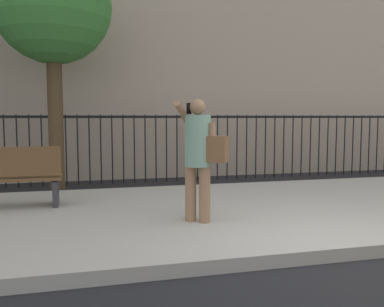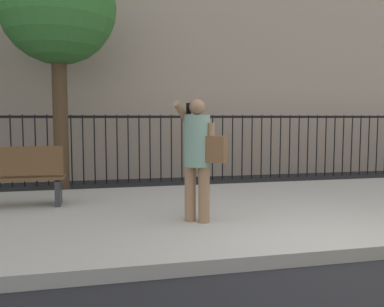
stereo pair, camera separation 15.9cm
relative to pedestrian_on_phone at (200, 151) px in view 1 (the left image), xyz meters
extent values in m
plane|color=black|center=(1.30, -1.46, -1.09)|extent=(60.00, 60.00, 0.00)
cube|color=#B2ADA3|center=(1.30, 0.74, -1.02)|extent=(28.00, 4.40, 0.15)
cube|color=black|center=(1.30, 4.44, 0.46)|extent=(12.00, 0.04, 0.06)
cylinder|color=black|center=(-3.16, 4.44, -0.29)|extent=(0.03, 0.03, 1.60)
cylinder|color=black|center=(-2.91, 4.44, -0.29)|extent=(0.03, 0.03, 1.60)
cylinder|color=black|center=(-2.65, 4.44, -0.29)|extent=(0.03, 0.03, 1.60)
cylinder|color=black|center=(-2.40, 4.44, -0.29)|extent=(0.03, 0.03, 1.60)
cylinder|color=black|center=(-2.14, 4.44, -0.29)|extent=(0.03, 0.03, 1.60)
cylinder|color=black|center=(-1.89, 4.44, -0.29)|extent=(0.03, 0.03, 1.60)
cylinder|color=black|center=(-1.63, 4.44, -0.29)|extent=(0.03, 0.03, 1.60)
cylinder|color=black|center=(-1.38, 4.44, -0.29)|extent=(0.03, 0.03, 1.60)
cylinder|color=black|center=(-1.12, 4.44, -0.29)|extent=(0.03, 0.03, 1.60)
cylinder|color=black|center=(-0.87, 4.44, -0.29)|extent=(0.03, 0.03, 1.60)
cylinder|color=black|center=(-0.61, 4.44, -0.29)|extent=(0.03, 0.03, 1.60)
cylinder|color=black|center=(-0.36, 4.44, -0.29)|extent=(0.03, 0.03, 1.60)
cylinder|color=black|center=(-0.10, 4.44, -0.29)|extent=(0.03, 0.03, 1.60)
cylinder|color=black|center=(0.15, 4.44, -0.29)|extent=(0.03, 0.03, 1.60)
cylinder|color=black|center=(0.41, 4.44, -0.29)|extent=(0.03, 0.03, 1.60)
cylinder|color=black|center=(0.67, 4.44, -0.29)|extent=(0.03, 0.03, 1.60)
cylinder|color=black|center=(0.92, 4.44, -0.29)|extent=(0.03, 0.03, 1.60)
cylinder|color=black|center=(1.18, 4.44, -0.29)|extent=(0.03, 0.03, 1.60)
cylinder|color=black|center=(1.43, 4.44, -0.29)|extent=(0.03, 0.03, 1.60)
cylinder|color=black|center=(1.69, 4.44, -0.29)|extent=(0.03, 0.03, 1.60)
cylinder|color=black|center=(1.94, 4.44, -0.29)|extent=(0.03, 0.03, 1.60)
cylinder|color=black|center=(2.20, 4.44, -0.29)|extent=(0.03, 0.03, 1.60)
cylinder|color=black|center=(2.45, 4.44, -0.29)|extent=(0.03, 0.03, 1.60)
cylinder|color=black|center=(2.71, 4.44, -0.29)|extent=(0.03, 0.03, 1.60)
cylinder|color=black|center=(2.96, 4.44, -0.29)|extent=(0.03, 0.03, 1.60)
cylinder|color=black|center=(3.22, 4.44, -0.29)|extent=(0.03, 0.03, 1.60)
cylinder|color=black|center=(3.47, 4.44, -0.29)|extent=(0.03, 0.03, 1.60)
cylinder|color=black|center=(3.73, 4.44, -0.29)|extent=(0.03, 0.03, 1.60)
cylinder|color=black|center=(3.98, 4.44, -0.29)|extent=(0.03, 0.03, 1.60)
cylinder|color=black|center=(4.24, 4.44, -0.29)|extent=(0.03, 0.03, 1.60)
cylinder|color=black|center=(4.50, 4.44, -0.29)|extent=(0.03, 0.03, 1.60)
cylinder|color=black|center=(4.75, 4.44, -0.29)|extent=(0.03, 0.03, 1.60)
cylinder|color=black|center=(5.01, 4.44, -0.29)|extent=(0.03, 0.03, 1.60)
cylinder|color=black|center=(5.26, 4.44, -0.29)|extent=(0.03, 0.03, 1.60)
cylinder|color=black|center=(5.52, 4.44, -0.29)|extent=(0.03, 0.03, 1.60)
cylinder|color=black|center=(5.77, 4.44, -0.29)|extent=(0.03, 0.03, 1.60)
cylinder|color=black|center=(6.03, 4.44, -0.29)|extent=(0.03, 0.03, 1.60)
cylinder|color=black|center=(6.28, 4.44, -0.29)|extent=(0.03, 0.03, 1.60)
cylinder|color=#936B4C|center=(-0.10, 0.08, -0.57)|extent=(0.15, 0.15, 0.74)
cylinder|color=#936B4C|center=(0.06, -0.04, -0.57)|extent=(0.15, 0.15, 0.74)
cylinder|color=gray|center=(-0.02, 0.02, 0.14)|extent=(0.48, 0.48, 0.68)
sphere|color=#936B4C|center=(-0.02, 0.02, 0.58)|extent=(0.21, 0.21, 0.21)
cylinder|color=#936B4C|center=(-0.18, 0.14, 0.48)|extent=(0.36, 0.43, 0.37)
cylinder|color=#936B4C|center=(0.14, -0.10, 0.12)|extent=(0.09, 0.09, 0.52)
cube|color=black|center=(-0.11, 0.15, 0.56)|extent=(0.06, 0.05, 0.15)
cube|color=brown|center=(0.19, -0.14, 0.04)|extent=(0.32, 0.30, 0.34)
cube|color=brown|center=(-2.62, 1.55, -0.49)|extent=(1.60, 0.45, 0.05)
cube|color=brown|center=(-2.62, 1.35, -0.21)|extent=(1.60, 0.06, 0.44)
cube|color=#333338|center=(-1.92, 1.55, -0.74)|extent=(0.08, 0.41, 0.40)
cylinder|color=#4C3823|center=(-2.02, 3.47, 0.46)|extent=(0.30, 0.30, 3.10)
sphere|color=#387A33|center=(-2.02, 3.47, 2.64)|extent=(2.30, 2.30, 2.30)
camera|label=1|loc=(-1.44, -5.19, 0.44)|focal=38.48mm
camera|label=2|loc=(-1.28, -5.22, 0.44)|focal=38.48mm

